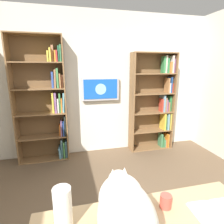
{
  "coord_description": "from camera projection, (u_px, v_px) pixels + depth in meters",
  "views": [
    {
      "loc": [
        0.58,
        1.32,
        1.69
      ],
      "look_at": [
        0.02,
        -1.03,
        1.1
      ],
      "focal_mm": 29.34,
      "sensor_mm": 36.0,
      "label": 1
    }
  ],
  "objects": [
    {
      "name": "bookshelf_left",
      "position": [
        156.0,
        103.0,
        3.77
      ],
      "size": [
        0.89,
        0.28,
        1.97
      ],
      "color": "brown",
      "rests_on": "ground"
    },
    {
      "name": "cat",
      "position": [
        125.0,
        213.0,
        0.98
      ],
      "size": [
        0.32,
        0.57,
        0.39
      ],
      "color": "silver",
      "rests_on": "desk"
    },
    {
      "name": "open_binder",
      "position": [
        217.0,
        211.0,
        1.24
      ],
      "size": [
        0.34,
        0.24,
        0.02
      ],
      "color": "white",
      "rests_on": "desk"
    },
    {
      "name": "bookshelf_right",
      "position": [
        46.0,
        101.0,
        3.25
      ],
      "size": [
        0.88,
        0.28,
        2.22
      ],
      "color": "brown",
      "rests_on": "ground"
    },
    {
      "name": "coffee_mug",
      "position": [
        166.0,
        201.0,
        1.28
      ],
      "size": [
        0.08,
        0.08,
        0.1
      ],
      "primitive_type": "cylinder",
      "color": "#D84C3F",
      "rests_on": "desk"
    },
    {
      "name": "wall_back",
      "position": [
        98.0,
        85.0,
        3.56
      ],
      "size": [
        4.52,
        0.06,
        2.7
      ],
      "primitive_type": "cube",
      "color": "silver",
      "rests_on": "ground"
    },
    {
      "name": "wall_mounted_tv",
      "position": [
        100.0,
        89.0,
        3.51
      ],
      "size": [
        0.72,
        0.07,
        0.44
      ],
      "color": "#B7B7BC"
    },
    {
      "name": "paper_towel_roll",
      "position": [
        63.0,
        208.0,
        1.1
      ],
      "size": [
        0.11,
        0.11,
        0.27
      ],
      "primitive_type": "cylinder",
      "color": "white",
      "rests_on": "desk"
    }
  ]
}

